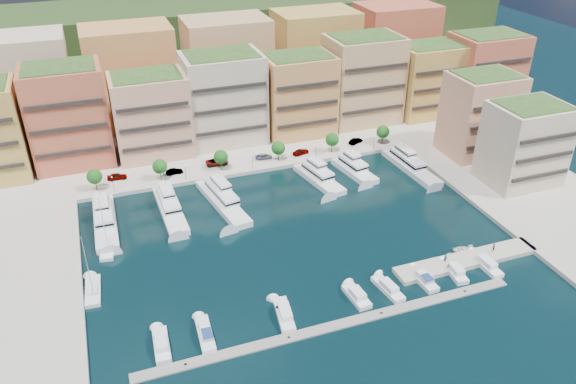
# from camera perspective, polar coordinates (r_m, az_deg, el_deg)

# --- Properties ---
(ground) EXTENTS (400.00, 400.00, 0.00)m
(ground) POSITION_cam_1_polar(r_m,az_deg,el_deg) (125.54, 0.55, -4.24)
(ground) COLOR black
(ground) RESTS_ON ground
(north_quay) EXTENTS (220.00, 64.00, 2.00)m
(north_quay) POSITION_cam_1_polar(r_m,az_deg,el_deg) (177.90, -6.46, 6.42)
(north_quay) COLOR #9E998E
(north_quay) RESTS_ON ground
(east_quay) EXTENTS (34.00, 76.00, 2.00)m
(east_quay) POSITION_cam_1_polar(r_m,az_deg,el_deg) (150.43, 24.44, -0.95)
(east_quay) COLOR #9E998E
(east_quay) RESTS_ON ground
(hillside) EXTENTS (240.00, 40.00, 58.00)m
(hillside) POSITION_cam_1_polar(r_m,az_deg,el_deg) (221.88, -9.57, 11.04)
(hillside) COLOR #1C3214
(hillside) RESTS_ON ground
(south_pontoon) EXTENTS (72.00, 2.20, 0.35)m
(south_pontoon) POSITION_cam_1_polar(r_m,az_deg,el_deg) (103.06, 4.91, -13.42)
(south_pontoon) COLOR gray
(south_pontoon) RESTS_ON ground
(finger_pier) EXTENTS (32.00, 5.00, 2.00)m
(finger_pier) POSITION_cam_1_polar(r_m,az_deg,el_deg) (122.70, 17.63, -6.80)
(finger_pier) COLOR #9E998E
(finger_pier) RESTS_ON ground
(apartment_1) EXTENTS (20.00, 16.50, 26.80)m
(apartment_1) POSITION_cam_1_polar(r_m,az_deg,el_deg) (159.62, -21.43, 7.23)
(apartment_1) COLOR #B9513D
(apartment_1) RESTS_ON north_quay
(apartment_2) EXTENTS (20.00, 15.50, 22.80)m
(apartment_2) POSITION_cam_1_polar(r_m,az_deg,el_deg) (158.86, -13.75, 7.59)
(apartment_2) COLOR tan
(apartment_2) RESTS_ON north_quay
(apartment_3) EXTENTS (22.00, 16.50, 25.80)m
(apartment_3) POSITION_cam_1_polar(r_m,az_deg,el_deg) (163.28, -6.54, 9.45)
(apartment_3) COLOR beige
(apartment_3) RESTS_ON north_quay
(apartment_4) EXTENTS (20.00, 15.50, 23.80)m
(apartment_4) POSITION_cam_1_polar(r_m,az_deg,el_deg) (167.87, 1.04, 9.86)
(apartment_4) COLOR #C18948
(apartment_4) RESTS_ON north_quay
(apartment_5) EXTENTS (22.00, 16.50, 26.80)m
(apartment_5) POSITION_cam_1_polar(r_m,az_deg,el_deg) (177.67, 7.59, 11.27)
(apartment_5) COLOR tan
(apartment_5) RESTS_ON north_quay
(apartment_6) EXTENTS (20.00, 15.50, 22.80)m
(apartment_6) POSITION_cam_1_polar(r_m,az_deg,el_deg) (187.45, 13.96, 11.01)
(apartment_6) COLOR gold
(apartment_6) RESTS_ON north_quay
(apartment_7) EXTENTS (22.00, 16.50, 24.80)m
(apartment_7) POSITION_cam_1_polar(r_m,az_deg,el_deg) (197.11, 19.31, 11.45)
(apartment_7) COLOR #B9513D
(apartment_7) RESTS_ON north_quay
(apartment_east_a) EXTENTS (18.00, 14.50, 22.80)m
(apartment_east_a) POSITION_cam_1_polar(r_m,az_deg,el_deg) (163.75, 18.95, 7.49)
(apartment_east_a) COLOR tan
(apartment_east_a) RESTS_ON east_quay
(apartment_east_b) EXTENTS (18.00, 14.50, 20.80)m
(apartment_east_b) POSITION_cam_1_polar(r_m,az_deg,el_deg) (151.78, 22.88, 4.53)
(apartment_east_b) COLOR beige
(apartment_east_b) RESTS_ON east_quay
(backblock_0) EXTENTS (26.00, 18.00, 30.00)m
(backblock_0) POSITION_cam_1_polar(r_m,az_deg,el_deg) (180.63, -25.14, 9.57)
(backblock_0) COLOR beige
(backblock_0) RESTS_ON north_quay
(backblock_1) EXTENTS (26.00, 18.00, 30.00)m
(backblock_1) POSITION_cam_1_polar(r_m,az_deg,el_deg) (180.03, -15.59, 11.26)
(backblock_1) COLOR #C18948
(backblock_1) RESTS_ON north_quay
(backblock_2) EXTENTS (26.00, 18.00, 30.00)m
(backblock_2) POSITION_cam_1_polar(r_m,az_deg,el_deg) (184.38, -6.14, 12.61)
(backblock_2) COLOR tan
(backblock_2) RESTS_ON north_quay
(backblock_3) EXTENTS (26.00, 18.00, 30.00)m
(backblock_3) POSITION_cam_1_polar(r_m,az_deg,el_deg) (193.34, 2.73, 13.57)
(backblock_3) COLOR gold
(backblock_3) RESTS_ON north_quay
(backblock_4) EXTENTS (26.00, 18.00, 30.00)m
(backblock_4) POSITION_cam_1_polar(r_m,az_deg,el_deg) (206.31, 10.71, 14.16)
(backblock_4) COLOR #B9513D
(backblock_4) RESTS_ON north_quay
(tree_0) EXTENTS (3.80, 3.80, 5.65)m
(tree_0) POSITION_cam_1_polar(r_m,az_deg,el_deg) (146.39, -19.07, 1.48)
(tree_0) COLOR #473323
(tree_0) RESTS_ON north_quay
(tree_1) EXTENTS (3.80, 3.80, 5.65)m
(tree_1) POSITION_cam_1_polar(r_m,az_deg,el_deg) (146.87, -12.90, 2.54)
(tree_1) COLOR #473323
(tree_1) RESTS_ON north_quay
(tree_2) EXTENTS (3.80, 3.80, 5.65)m
(tree_2) POSITION_cam_1_polar(r_m,az_deg,el_deg) (149.08, -6.84, 3.55)
(tree_2) COLOR #473323
(tree_2) RESTS_ON north_quay
(tree_3) EXTENTS (3.80, 3.80, 5.65)m
(tree_3) POSITION_cam_1_polar(r_m,az_deg,el_deg) (152.93, -1.00, 4.48)
(tree_3) COLOR #473323
(tree_3) RESTS_ON north_quay
(tree_4) EXTENTS (3.80, 3.80, 5.65)m
(tree_4) POSITION_cam_1_polar(r_m,az_deg,el_deg) (158.32, 4.51, 5.32)
(tree_4) COLOR #473323
(tree_4) RESTS_ON north_quay
(tree_5) EXTENTS (3.80, 3.80, 5.65)m
(tree_5) POSITION_cam_1_polar(r_m,az_deg,el_deg) (165.09, 9.62, 6.05)
(tree_5) COLOR #473323
(tree_5) RESTS_ON north_quay
(lamppost_0) EXTENTS (0.30, 0.30, 4.20)m
(lamppost_0) POSITION_cam_1_polar(r_m,az_deg,el_deg) (144.72, -17.39, 1.02)
(lamppost_0) COLOR black
(lamppost_0) RESTS_ON north_quay
(lamppost_1) EXTENTS (0.30, 0.30, 4.20)m
(lamppost_1) POSITION_cam_1_polar(r_m,az_deg,el_deg) (145.88, -10.41, 2.22)
(lamppost_1) COLOR black
(lamppost_1) RESTS_ON north_quay
(lamppost_2) EXTENTS (0.30, 0.30, 4.20)m
(lamppost_2) POSITION_cam_1_polar(r_m,az_deg,el_deg) (149.23, -3.62, 3.35)
(lamppost_2) COLOR black
(lamppost_2) RESTS_ON north_quay
(lamppost_3) EXTENTS (0.30, 0.30, 4.20)m
(lamppost_3) POSITION_cam_1_polar(r_m,az_deg,el_deg) (154.61, 2.80, 4.37)
(lamppost_3) COLOR black
(lamppost_3) RESTS_ON north_quay
(lamppost_4) EXTENTS (0.30, 0.30, 4.20)m
(lamppost_4) POSITION_cam_1_polar(r_m,az_deg,el_deg) (161.82, 8.73, 5.26)
(lamppost_4) COLOR black
(lamppost_4) RESTS_ON north_quay
(yacht_0) EXTENTS (5.26, 22.76, 7.30)m
(yacht_0) POSITION_cam_1_polar(r_m,az_deg,el_deg) (135.04, -18.13, -2.61)
(yacht_0) COLOR white
(yacht_0) RESTS_ON ground
(yacht_1) EXTENTS (5.29, 22.19, 7.30)m
(yacht_1) POSITION_cam_1_polar(r_m,az_deg,el_deg) (135.80, -11.93, -1.53)
(yacht_1) COLOR white
(yacht_1) RESTS_ON ground
(yacht_2) EXTENTS (8.49, 24.17, 7.30)m
(yacht_2) POSITION_cam_1_polar(r_m,az_deg,el_deg) (136.82, -6.75, -0.72)
(yacht_2) COLOR white
(yacht_2) RESTS_ON ground
(yacht_4) EXTENTS (8.19, 18.67, 7.30)m
(yacht_4) POSITION_cam_1_polar(r_m,az_deg,el_deg) (145.99, 3.06, 1.51)
(yacht_4) COLOR white
(yacht_4) RESTS_ON ground
(yacht_5) EXTENTS (7.21, 16.18, 7.30)m
(yacht_5) POSITION_cam_1_polar(r_m,az_deg,el_deg) (150.95, 6.67, 2.41)
(yacht_5) COLOR white
(yacht_5) RESTS_ON ground
(yacht_6) EXTENTS (5.95, 22.75, 7.30)m
(yacht_6) POSITION_cam_1_polar(r_m,az_deg,el_deg) (155.40, 12.23, 2.74)
(yacht_6) COLOR white
(yacht_6) RESTS_ON ground
(cruiser_0) EXTENTS (2.96, 8.29, 2.55)m
(cruiser_0) POSITION_cam_1_polar(r_m,az_deg,el_deg) (100.98, -12.72, -14.92)
(cruiser_0) COLOR white
(cruiser_0) RESTS_ON ground
(cruiser_1) EXTENTS (2.79, 8.92, 2.66)m
(cruiser_1) POSITION_cam_1_polar(r_m,az_deg,el_deg) (101.47, -8.40, -14.10)
(cruiser_1) COLOR white
(cruiser_1) RESTS_ON ground
(cruiser_3) EXTENTS (3.76, 9.15, 2.55)m
(cruiser_3) POSITION_cam_1_polar(r_m,az_deg,el_deg) (104.09, -0.39, -12.34)
(cruiser_3) COLOR white
(cruiser_3) RESTS_ON ground
(cruiser_5) EXTENTS (3.21, 7.34, 2.55)m
(cruiser_5) POSITION_cam_1_polar(r_m,az_deg,el_deg) (108.58, 6.99, -10.48)
(cruiser_5) COLOR white
(cruiser_5) RESTS_ON ground
(cruiser_6) EXTENTS (3.44, 8.42, 2.55)m
(cruiser_6) POSITION_cam_1_polar(r_m,az_deg,el_deg) (111.22, 10.13, -9.64)
(cruiser_6) COLOR white
(cruiser_6) RESTS_ON ground
(cruiser_7) EXTENTS (2.87, 7.65, 2.66)m
(cruiser_7) POSITION_cam_1_polar(r_m,az_deg,el_deg) (114.71, 13.59, -8.66)
(cruiser_7) COLOR white
(cruiser_7) RESTS_ON ground
(cruiser_8) EXTENTS (3.23, 7.46, 2.55)m
(cruiser_8) POSITION_cam_1_polar(r_m,az_deg,el_deg) (118.36, 16.59, -7.79)
(cruiser_8) COLOR white
(cruiser_8) RESTS_ON ground
(cruiser_9) EXTENTS (2.66, 8.88, 2.55)m
(cruiser_9) POSITION_cam_1_polar(r_m,az_deg,el_deg) (122.33, 19.41, -6.96)
(cruiser_9) COLOR white
(cruiser_9) RESTS_ON ground
(sailboat_1) EXTENTS (3.37, 9.21, 13.20)m
(sailboat_1) POSITION_cam_1_polar(r_m,az_deg,el_deg) (115.49, -19.19, -9.53)
(sailboat_1) COLOR white
(sailboat_1) RESTS_ON ground
(sailboat_2) EXTENTS (4.13, 9.18, 13.20)m
(sailboat_2) POSITION_cam_1_polar(r_m,az_deg,el_deg) (126.36, -17.77, -5.47)
(sailboat_2) COLOR white
(sailboat_2) RESTS_ON ground
(tender_2) EXTENTS (3.73, 2.72, 0.76)m
(tender_2) POSITION_cam_1_polar(r_m,az_deg,el_deg) (125.59, 17.20, -5.57)
(tender_2) COLOR white
(tender_2) RESTS_ON ground
(tender_3) EXTENTS (1.45, 1.27, 0.72)m
(tender_3) POSITION_cam_1_polar(r_m,az_deg,el_deg) (127.27, 18.03, -5.21)
(tender_3) COLOR beige
(tender_3) RESTS_ON ground
(tender_1) EXTENTS (2.16, 2.05, 0.90)m
(tender_1) POSITION_cam_1_polar(r_m,az_deg,el_deg) (123.16, 16.04, -6.11)
(tender_1) COLOR #BFB092
(tender_1) RESTS_ON ground
(car_0) EXTENTS (5.07, 2.40, 1.68)m
(car_0) POSITION_cam_1_polar(r_m,az_deg,el_deg) (151.19, -16.99, 1.53)
(car_0) COLOR gray
(car_0) RESTS_ON north_quay
(car_1) EXTENTS (4.42, 1.58, 1.45)m
(car_1) POSITION_cam_1_polar(r_m,az_deg,el_deg) (150.22, -11.46, 2.06)
(car_1) COLOR gray
(car_1) RESTS_ON north_quay
(car_2) EXTENTS (6.30, 3.20, 1.71)m
(car_2) POSITION_cam_1_polar(r_m,az_deg,el_deg) (153.08, -7.23, 3.05)
(car_2) COLOR gray
(car_2) RESTS_ON north_quay
(car_3) EXTENTS (4.83, 2.26, 1.36)m
(car_3) POSITION_cam_1_polar(r_m,az_deg,el_deg) (155.30, -2.48, 3.62)
(car_3) COLOR gray
(car_3) RESTS_ON north_quay
(car_4) EXTENTS (5.19, 3.18, 1.65)m
(car_4) POSITION_cam_1_polar(r_m,az_deg,el_deg) (157.65, 1.31, 4.12)
(car_4) COLOR gray
(car_4) RESTS_ON north_quay
(car_5) EXTENTS (4.91, 3.33, 1.53)m
(car_5) POSITION_cam_1_polar(r_m,az_deg,el_deg) (165.33, 6.89, 5.17)
(car_5) COLOR gray
(car_5) RESTS_ON north_quay
(person_0) EXTENTS (0.76, 0.76, 1.78)m
(person_0) POSITION_cam_1_polar(r_m,az_deg,el_deg) (119.29, 15.69, -6.50)
(person_0) COLOR #26334D
(person_0) RESTS_ON finger_pier
(person_1) EXTENTS (0.99, 0.87, 1.70)m
(person_1) POSITION_cam_1_polar(r_m,az_deg,el_deg) (125.72, 20.13, -5.28)
(person_1) COLOR #453729
(person_1) RESTS_ON finger_pier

